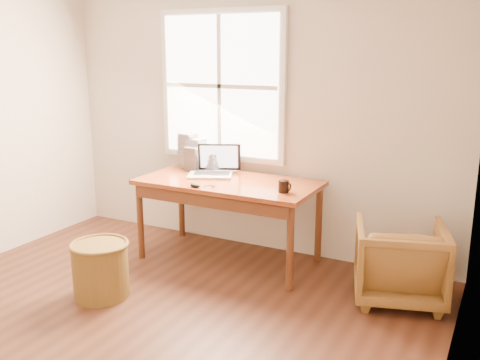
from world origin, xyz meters
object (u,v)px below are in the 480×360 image
object	(u,v)px
armchair	(400,262)
wicker_stool	(101,270)
laptop	(210,162)
cd_stack_a	(196,154)
coffee_mug	(284,186)
desk	(229,183)

from	to	relation	value
armchair	wicker_stool	size ratio (longest dim) A/B	1.58
laptop	cd_stack_a	world-z (taller)	cd_stack_a
laptop	coffee_mug	world-z (taller)	laptop
wicker_stool	coffee_mug	xyz separation A→B (m)	(1.12, 0.98, 0.59)
armchair	cd_stack_a	xyz separation A→B (m)	(-2.05, 0.38, 0.59)
wicker_stool	cd_stack_a	bearing A→B (deg)	88.99
coffee_mug	laptop	bearing A→B (deg)	-177.43
laptop	desk	bearing A→B (deg)	-39.27
laptop	coffee_mug	bearing A→B (deg)	-38.36
laptop	cd_stack_a	size ratio (longest dim) A/B	1.23
armchair	wicker_stool	xyz separation A→B (m)	(-2.08, -1.01, -0.09)
desk	cd_stack_a	size ratio (longest dim) A/B	5.28
wicker_stool	desk	bearing A→B (deg)	64.80
desk	wicker_stool	xyz separation A→B (m)	(-0.53, -1.12, -0.52)
coffee_mug	cd_stack_a	bearing A→B (deg)	175.65
armchair	wicker_stool	world-z (taller)	armchair
desk	laptop	distance (m)	0.28
desk	laptop	bearing A→B (deg)	165.20
desk	armchair	xyz separation A→B (m)	(1.55, -0.11, -0.42)
desk	cd_stack_a	xyz separation A→B (m)	(-0.50, 0.27, 0.17)
cd_stack_a	wicker_stool	bearing A→B (deg)	-91.01
armchair	coffee_mug	bearing A→B (deg)	-14.75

